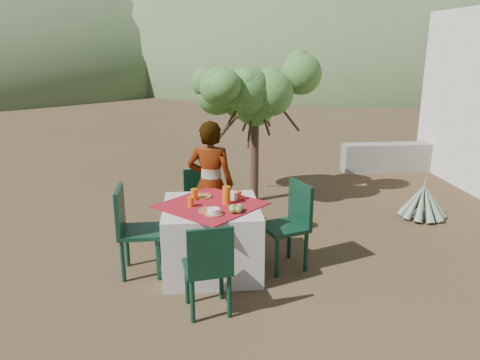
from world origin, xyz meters
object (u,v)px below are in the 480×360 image
at_px(chair_far, 201,199).
at_px(chair_right, 291,221).
at_px(chair_near, 209,265).
at_px(table, 212,237).
at_px(shrub_tree, 259,100).
at_px(person, 211,184).
at_px(agave, 423,202).
at_px(chair_left, 133,227).
at_px(juice_pitcher, 227,195).

xyz_separation_m(chair_far, chair_right, (0.97, -1.05, 0.06)).
bearing_deg(chair_near, table, -102.86).
distance_m(chair_near, shrub_tree, 3.56).
distance_m(person, shrub_tree, 2.03).
bearing_deg(agave, chair_far, -175.11).
distance_m(chair_far, chair_left, 1.30).
height_order(chair_near, chair_right, chair_right).
height_order(chair_right, shrub_tree, shrub_tree).
height_order(table, agave, table).
relative_size(chair_far, chair_near, 0.96).
bearing_deg(agave, chair_left, -161.09).
distance_m(chair_far, chair_near, 1.96).
height_order(chair_near, chair_left, chair_left).
bearing_deg(table, chair_far, 95.52).
bearing_deg(agave, chair_near, -144.45).
bearing_deg(chair_near, chair_left, -58.08).
bearing_deg(chair_left, juice_pitcher, -89.59).
relative_size(table, chair_right, 1.35).
xyz_separation_m(chair_left, agave, (3.90, 1.34, -0.30)).
xyz_separation_m(chair_near, juice_pitcher, (0.22, 0.92, 0.36)).
bearing_deg(chair_far, person, -85.01).
bearing_deg(chair_far, agave, -8.78).
relative_size(table, chair_far, 1.52).
bearing_deg(juice_pitcher, shrub_tree, 74.56).
bearing_deg(chair_far, juice_pitcher, -89.19).
bearing_deg(chair_right, chair_left, -108.67).
relative_size(chair_far, juice_pitcher, 4.48).
bearing_deg(chair_near, chair_right, -144.83).
height_order(chair_far, person, person).
distance_m(chair_far, juice_pitcher, 1.14).
relative_size(table, agave, 1.84).
distance_m(chair_right, shrub_tree, 2.59).
bearing_deg(shrub_tree, chair_left, -124.82).
bearing_deg(chair_left, shrub_tree, -35.70).
relative_size(chair_right, person, 0.62).
bearing_deg(shrub_tree, agave, -24.99).
bearing_deg(chair_left, chair_right, -90.40).
bearing_deg(chair_right, chair_near, -64.76).
height_order(chair_far, chair_right, chair_right).
height_order(person, agave, person).
relative_size(table, person, 0.84).
bearing_deg(person, juice_pitcher, 117.69).
xyz_separation_m(table, chair_right, (0.87, 0.01, 0.16)).
height_order(chair_near, agave, chair_near).
relative_size(agave, juice_pitcher, 3.69).
height_order(chair_left, person, person).
xyz_separation_m(chair_right, shrub_tree, (-0.05, 2.37, 1.06)).
xyz_separation_m(chair_near, chair_right, (0.93, 0.91, 0.04)).
distance_m(table, chair_right, 0.88).
height_order(shrub_tree, juice_pitcher, shrub_tree).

